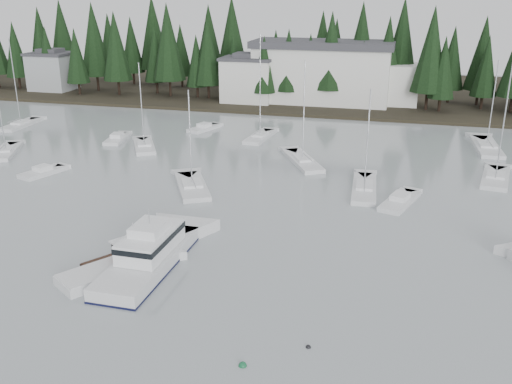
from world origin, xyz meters
TOP-DOWN VIEW (x-y plane):
  - far_shore_land at (0.00, 97.00)m, footprint 240.00×54.00m
  - conifer_treeline at (0.00, 86.00)m, footprint 200.00×22.00m
  - house_west at (-18.00, 79.00)m, footprint 9.54×7.42m
  - house_far_west at (-60.00, 81.00)m, footprint 8.48×7.42m
  - harbor_inn at (-2.96, 82.34)m, footprint 29.50×11.50m
  - lobster_boat_brown at (-9.63, 12.81)m, footprint 7.02×8.63m
  - cabin_cruiser_center at (-7.84, 14.22)m, footprint 3.85×12.23m
  - sailboat_0 at (-11.17, 32.00)m, footprint 6.77×9.30m
  - sailboat_2 at (20.57, 43.44)m, footprint 4.11×8.77m
  - sailboat_3 at (21.08, 57.25)m, footprint 3.53×10.90m
  - sailboat_4 at (-47.34, 52.61)m, footprint 2.94×8.53m
  - sailboat_5 at (-39.34, 38.63)m, footprint 5.62×8.63m
  - sailboat_8 at (6.68, 36.07)m, footprint 3.07×9.78m
  - sailboat_9 at (-9.52, 54.68)m, footprint 3.09×8.36m
  - sailboat_10 at (-23.26, 45.77)m, footprint 6.10×8.21m
  - sailboat_11 at (-1.51, 44.49)m, footprint 6.84×9.83m
  - runabout_0 at (-29.54, 32.22)m, footprint 3.76×5.76m
  - runabout_1 at (10.43, 33.08)m, footprint 4.14×7.14m
  - runabout_3 at (-19.00, 57.59)m, footprint 3.96×6.18m
  - runabout_4 at (-28.64, 48.44)m, footprint 3.27×6.55m
  - mooring_buoy_green at (2.50, 4.21)m, footprint 0.48×0.48m
  - mooring_buoy_dark at (5.81, 6.90)m, footprint 0.33×0.33m

SIDE VIEW (x-z plane):
  - far_shore_land at x=0.00m, z-range -0.50..0.50m
  - conifer_treeline at x=0.00m, z-range -10.00..10.00m
  - mooring_buoy_green at x=2.50m, z-range -0.24..0.24m
  - mooring_buoy_dark at x=5.81m, z-range -0.16..0.16m
  - sailboat_3 at x=21.08m, z-range -6.04..6.14m
  - sailboat_0 at x=-11.17m, z-range -5.49..5.60m
  - sailboat_8 at x=6.68m, z-range -5.61..5.72m
  - sailboat_11 at x=-1.51m, z-range -6.42..6.56m
  - sailboat_10 at x=-23.26m, z-range -5.82..5.96m
  - sailboat_2 at x=20.57m, z-range -6.66..6.82m
  - sailboat_5 at x=-39.34m, z-range -6.49..6.65m
  - sailboat_4 at x=-47.34m, z-range -6.80..6.98m
  - sailboat_9 at x=-9.52m, z-range -7.40..7.61m
  - runabout_3 at x=-19.00m, z-range -0.58..0.84m
  - runabout_4 at x=-28.64m, z-range -0.58..0.84m
  - runabout_0 at x=-29.54m, z-range -0.58..0.84m
  - runabout_1 at x=10.43m, z-range -0.58..0.84m
  - lobster_boat_brown at x=-9.63m, z-range -1.62..2.57m
  - cabin_cruiser_center at x=-7.84m, z-range -1.84..3.41m
  - house_far_west at x=-60.00m, z-range 0.28..8.53m
  - house_west at x=-18.00m, z-range 0.28..9.03m
  - harbor_inn at x=-2.96m, z-range 0.33..11.23m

